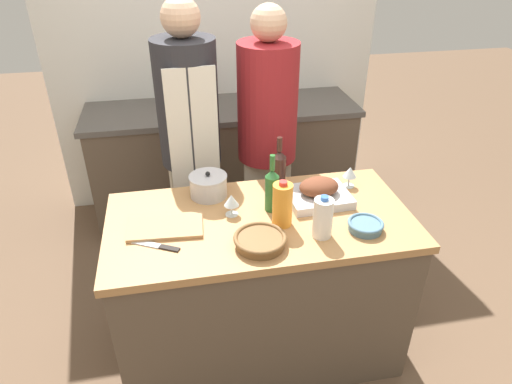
% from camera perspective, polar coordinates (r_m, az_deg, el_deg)
% --- Properties ---
extents(ground_plane, '(12.00, 12.00, 0.00)m').
position_cam_1_polar(ground_plane, '(2.77, 0.46, -18.45)').
color(ground_plane, brown).
extents(kitchen_island, '(1.45, 0.73, 0.88)m').
position_cam_1_polar(kitchen_island, '(2.45, 0.50, -11.75)').
color(kitchen_island, brown).
rests_on(kitchen_island, ground_plane).
extents(back_counter, '(2.01, 0.60, 0.91)m').
position_cam_1_polar(back_counter, '(3.61, -4.01, 3.80)').
color(back_counter, brown).
rests_on(back_counter, ground_plane).
extents(back_wall, '(2.51, 0.10, 2.55)m').
position_cam_1_polar(back_wall, '(3.66, -5.25, 17.82)').
color(back_wall, silver).
rests_on(back_wall, ground_plane).
extents(roasting_pan, '(0.32, 0.26, 0.13)m').
position_cam_1_polar(roasting_pan, '(2.30, 7.81, -0.06)').
color(roasting_pan, '#BCBCC1').
rests_on(roasting_pan, kitchen_island).
extents(wicker_basket, '(0.23, 0.23, 0.05)m').
position_cam_1_polar(wicker_basket, '(1.99, 0.51, -6.06)').
color(wicker_basket, brown).
rests_on(wicker_basket, kitchen_island).
extents(cutting_board, '(0.35, 0.22, 0.02)m').
position_cam_1_polar(cutting_board, '(2.14, -11.22, -4.22)').
color(cutting_board, '#AD7F51').
rests_on(cutting_board, kitchen_island).
extents(stock_pot, '(0.19, 0.19, 0.14)m').
position_cam_1_polar(stock_pot, '(2.33, -5.97, 0.80)').
color(stock_pot, '#B7B7BC').
rests_on(stock_pot, kitchen_island).
extents(mixing_bowl, '(0.17, 0.17, 0.04)m').
position_cam_1_polar(mixing_bowl, '(2.14, 13.52, -4.08)').
color(mixing_bowl, slate).
rests_on(mixing_bowl, kitchen_island).
extents(juice_jug, '(0.09, 0.09, 0.23)m').
position_cam_1_polar(juice_jug, '(2.08, 3.32, -1.57)').
color(juice_jug, orange).
rests_on(juice_jug, kitchen_island).
extents(milk_jug, '(0.09, 0.09, 0.21)m').
position_cam_1_polar(milk_jug, '(2.03, 8.35, -3.20)').
color(milk_jug, white).
rests_on(milk_jug, kitchen_island).
extents(wine_bottle_green, '(0.07, 0.07, 0.29)m').
position_cam_1_polar(wine_bottle_green, '(2.36, 2.87, 2.95)').
color(wine_bottle_green, '#381E19').
rests_on(wine_bottle_green, kitchen_island).
extents(wine_bottle_dark, '(0.07, 0.07, 0.30)m').
position_cam_1_polar(wine_bottle_dark, '(2.18, 2.00, 0.40)').
color(wine_bottle_dark, '#28662D').
rests_on(wine_bottle_dark, kitchen_island).
extents(wine_glass_left, '(0.07, 0.07, 0.11)m').
position_cam_1_polar(wine_glass_left, '(2.44, 11.65, 2.38)').
color(wine_glass_left, silver).
rests_on(wine_glass_left, kitchen_island).
extents(wine_glass_right, '(0.07, 0.07, 0.11)m').
position_cam_1_polar(wine_glass_right, '(2.16, -3.10, -1.11)').
color(wine_glass_right, silver).
rests_on(wine_glass_right, kitchen_island).
extents(knife_chef, '(0.23, 0.14, 0.01)m').
position_cam_1_polar(knife_chef, '(2.04, -12.42, -6.56)').
color(knife_chef, '#B7B7BC').
rests_on(knife_chef, kitchen_island).
extents(stand_mixer, '(0.18, 0.14, 0.35)m').
position_cam_1_polar(stand_mixer, '(3.35, -8.16, 12.42)').
color(stand_mixer, silver).
rests_on(stand_mixer, back_counter).
extents(condiment_bottle_tall, '(0.05, 0.05, 0.17)m').
position_cam_1_polar(condiment_bottle_tall, '(3.33, -1.19, 11.45)').
color(condiment_bottle_tall, maroon).
rests_on(condiment_bottle_tall, back_counter).
extents(condiment_bottle_short, '(0.05, 0.05, 0.14)m').
position_cam_1_polar(condiment_bottle_short, '(3.41, -1.28, 11.60)').
color(condiment_bottle_short, '#234C28').
rests_on(condiment_bottle_short, back_counter).
extents(person_cook_aproned, '(0.35, 0.36, 1.78)m').
position_cam_1_polar(person_cook_aproned, '(2.70, -8.18, 6.36)').
color(person_cook_aproned, beige).
rests_on(person_cook_aproned, ground_plane).
extents(person_cook_guest, '(0.36, 0.36, 1.73)m').
position_cam_1_polar(person_cook_guest, '(2.79, 1.39, 6.77)').
color(person_cook_guest, beige).
rests_on(person_cook_guest, ground_plane).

